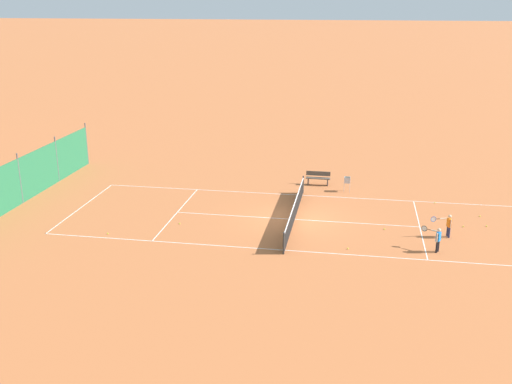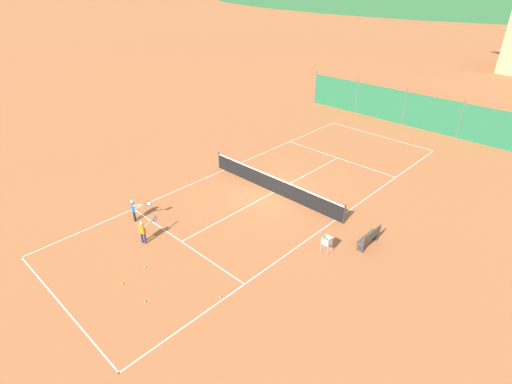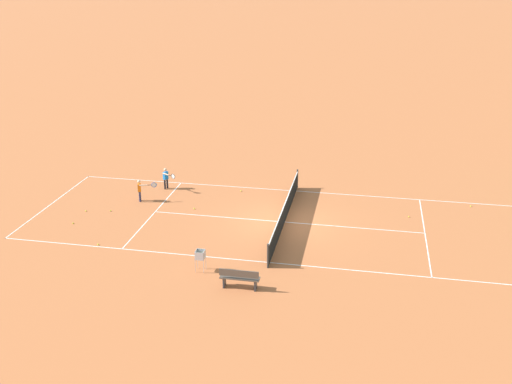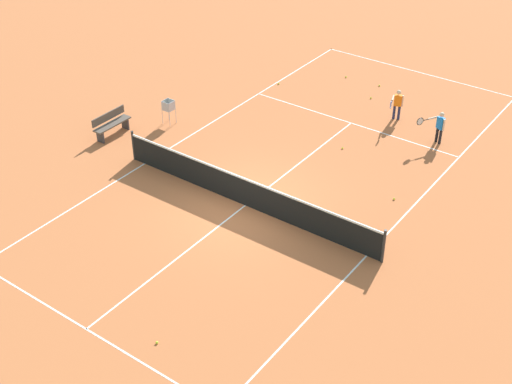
# 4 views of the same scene
# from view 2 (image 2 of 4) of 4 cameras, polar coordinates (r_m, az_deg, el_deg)

# --- Properties ---
(ground_plane) EXTENTS (600.00, 600.00, 0.00)m
(ground_plane) POSITION_cam_2_polar(r_m,az_deg,el_deg) (22.35, 2.56, -0.02)
(ground_plane) COLOR #BC6638
(court_line_markings) EXTENTS (8.25, 23.85, 0.01)m
(court_line_markings) POSITION_cam_2_polar(r_m,az_deg,el_deg) (22.35, 2.56, -0.02)
(court_line_markings) COLOR white
(court_line_markings) RESTS_ON ground
(tennis_net) EXTENTS (9.18, 0.08, 1.06)m
(tennis_net) POSITION_cam_2_polar(r_m,az_deg,el_deg) (22.11, 2.59, 1.10)
(tennis_net) COLOR #2D2D2D
(tennis_net) RESTS_ON ground
(windscreen_fence_far) EXTENTS (17.28, 0.08, 2.90)m
(windscreen_fence_far) POSITION_cam_2_polar(r_m,az_deg,el_deg) (34.22, 20.40, 11.16)
(windscreen_fence_far) COLOR #236B42
(windscreen_fence_far) RESTS_ON ground
(player_far_baseline) EXTENTS (0.37, 1.01, 1.15)m
(player_far_baseline) POSITION_cam_2_polar(r_m,az_deg,el_deg) (18.71, -15.81, -5.24)
(player_far_baseline) COLOR #23284C
(player_far_baseline) RESTS_ON ground
(player_near_baseline) EXTENTS (0.75, 0.85, 1.16)m
(player_near_baseline) POSITION_cam_2_polar(r_m,az_deg,el_deg) (20.43, -16.99, -2.26)
(player_near_baseline) COLOR black
(player_near_baseline) RESTS_ON ground
(tennis_ball_by_net_right) EXTENTS (0.07, 0.07, 0.07)m
(tennis_ball_by_net_right) POSITION_cam_2_polar(r_m,az_deg,el_deg) (15.74, -5.12, -14.72)
(tennis_ball_by_net_right) COLOR #CCE033
(tennis_ball_by_net_right) RESTS_ON ground
(tennis_ball_service_box) EXTENTS (0.07, 0.07, 0.07)m
(tennis_ball_service_box) POSITION_cam_2_polar(r_m,az_deg,el_deg) (30.73, 8.49, 8.20)
(tennis_ball_service_box) COLOR #CCE033
(tennis_ball_service_box) RESTS_ON ground
(tennis_ball_by_net_left) EXTENTS (0.07, 0.07, 0.07)m
(tennis_ball_by_net_left) POSITION_cam_2_polar(r_m,az_deg,el_deg) (17.05, -18.52, -12.34)
(tennis_ball_by_net_left) COLOR #CCE033
(tennis_ball_by_net_left) RESTS_ON ground
(tennis_ball_near_corner) EXTENTS (0.07, 0.07, 0.07)m
(tennis_ball_near_corner) POSITION_cam_2_polar(r_m,az_deg,el_deg) (27.35, 7.92, 5.52)
(tennis_ball_near_corner) COLOR #CCE033
(tennis_ball_near_corner) RESTS_ON ground
(tennis_ball_far_corner) EXTENTS (0.07, 0.07, 0.07)m
(tennis_ball_far_corner) POSITION_cam_2_polar(r_m,az_deg,el_deg) (22.87, -8.80, 0.45)
(tennis_ball_far_corner) COLOR #CCE033
(tennis_ball_far_corner) RESTS_ON ground
(tennis_ball_mid_court) EXTENTS (0.07, 0.07, 0.07)m
(tennis_ball_mid_court) POSITION_cam_2_polar(r_m,az_deg,el_deg) (20.03, -7.70, -3.98)
(tennis_ball_mid_court) COLOR #CCE033
(tennis_ball_mid_court) RESTS_ON ground
(tennis_ball_alley_right) EXTENTS (0.07, 0.07, 0.07)m
(tennis_ball_alley_right) POSITION_cam_2_polar(r_m,az_deg,el_deg) (16.05, -15.61, -14.87)
(tennis_ball_alley_right) COLOR #CCE033
(tennis_ball_alley_right) RESTS_ON ground
(tennis_ball_alley_left) EXTENTS (0.07, 0.07, 0.07)m
(tennis_ball_alley_left) POSITION_cam_2_polar(r_m,az_deg,el_deg) (17.61, -15.61, -10.28)
(tennis_ball_alley_left) COLOR #CCE033
(tennis_ball_alley_left) RESTS_ON ground
(ball_hopper) EXTENTS (0.36, 0.36, 0.89)m
(ball_hopper) POSITION_cam_2_polar(r_m,az_deg,el_deg) (17.60, 10.10, -6.99)
(ball_hopper) COLOR #B7B7BC
(ball_hopper) RESTS_ON ground
(courtside_bench) EXTENTS (0.36, 1.50, 0.84)m
(courtside_bench) POSITION_cam_2_polar(r_m,az_deg,el_deg) (18.63, 15.87, -6.26)
(courtside_bench) COLOR #51473D
(courtside_bench) RESTS_ON ground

